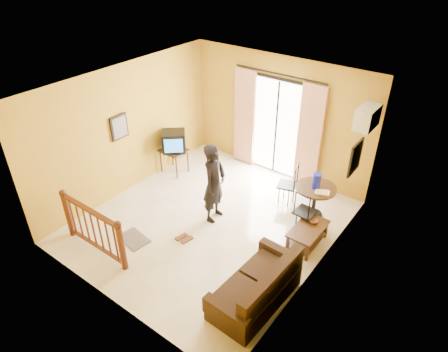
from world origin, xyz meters
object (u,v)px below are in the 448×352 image
Objects in this scene: television at (174,141)px; sofa at (258,289)px; dining_table at (315,193)px; standing_person at (214,183)px; coffee_table at (308,233)px.

television reaches higher than sofa.
television is 0.87× the size of dining_table.
dining_table is at bearing -59.06° from standing_person.
sofa is 1.03× the size of standing_person.
coffee_table is 0.52× the size of sofa.
television is 3.79m from coffee_table.
dining_table reaches higher than coffee_table.
coffee_table is at bearing -70.74° from dining_table.
standing_person is at bearing 147.24° from sofa.
standing_person reaches higher than television.
television is at bearing -172.52° from dining_table.
coffee_table is at bearing -48.31° from television.
standing_person reaches higher than dining_table.
coffee_table is at bearing -86.74° from standing_person.
standing_person is (-1.57, -1.28, 0.29)m from dining_table.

